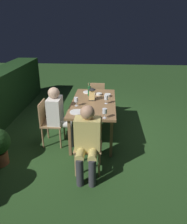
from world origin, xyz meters
name	(u,v)px	position (x,y,z in m)	size (l,w,h in m)	color
ground_plane	(94,135)	(0.00, 0.00, 0.00)	(16.00, 16.00, 0.00)	#26471E
dining_table	(94,104)	(0.00, 0.00, 0.70)	(1.67, 0.87, 0.76)	olive
chair_side_right_a	(49,121)	(-0.37, 0.82, 0.49)	(0.42, 0.40, 0.87)	#9E7A51
person_in_cream	(59,114)	(-0.37, 0.63, 0.64)	(0.38, 0.47, 1.15)	white
chair_head_near	(89,142)	(-1.08, 0.00, 0.49)	(0.40, 0.42, 0.87)	#9E7A51
person_in_mustard	(87,140)	(-1.28, 0.00, 0.64)	(0.48, 0.38, 1.15)	tan
chair_head_far	(97,97)	(1.08, 0.00, 0.49)	(0.40, 0.42, 0.87)	#9E7A51
lantern_centerpiece	(92,93)	(0.09, 0.04, 0.91)	(0.15, 0.15, 0.27)	black
green_bottle_on_table	(89,91)	(0.36, 0.11, 0.87)	(0.07, 0.07, 0.29)	#1E5B2D
wine_glass_a	(76,100)	(-0.25, 0.31, 0.88)	(0.08, 0.08, 0.17)	silver
wine_glass_b	(106,98)	(-0.09, -0.25, 0.88)	(0.08, 0.08, 0.17)	silver
wine_glass_c	(105,111)	(-0.76, -0.24, 0.88)	(0.08, 0.08, 0.17)	silver
plate_a	(88,92)	(0.57, 0.17, 0.77)	(0.21, 0.21, 0.01)	white
plate_b	(77,112)	(-0.57, 0.25, 0.77)	(0.26, 0.26, 0.01)	silver
bowl_olives	(99,94)	(0.42, -0.09, 0.78)	(0.12, 0.12, 0.04)	silver
bowl_bread	(108,95)	(0.33, -0.28, 0.79)	(0.13, 0.13, 0.06)	silver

